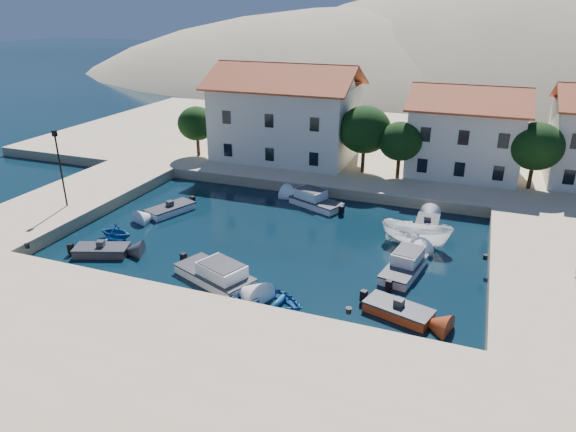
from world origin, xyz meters
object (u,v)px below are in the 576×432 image
object	(u,v)px
building_left	(286,111)
lamppost	(59,161)
building_mid	(466,129)
rowboat_south	(265,304)
cabin_cruiser_east	(404,267)
cabin_cruiser_south	(214,273)
boat_east	(415,245)

from	to	relation	value
building_left	lamppost	world-z (taller)	building_left
building_mid	rowboat_south	distance (m)	29.45
lamppost	cabin_cruiser_east	size ratio (longest dim) A/B	1.27
building_left	cabin_cruiser_south	size ratio (longest dim) A/B	2.47
building_left	building_mid	bearing A→B (deg)	3.18
cabin_cruiser_east	rowboat_south	bearing A→B (deg)	143.79
lamppost	rowboat_south	size ratio (longest dim) A/B	1.27
building_mid	lamppost	size ratio (longest dim) A/B	1.69
lamppost	cabin_cruiser_east	xyz separation A→B (m)	(27.34, 0.10, -4.28)
building_left	cabin_cruiser_south	bearing A→B (deg)	-79.30
building_left	rowboat_south	world-z (taller)	building_left
building_left	boat_east	distance (m)	22.89
building_mid	lamppost	bearing A→B (deg)	-144.55
building_left	lamppost	bearing A→B (deg)	-119.90
lamppost	cabin_cruiser_south	world-z (taller)	lamppost
building_left	boat_east	world-z (taller)	building_left
lamppost	cabin_cruiser_south	xyz separation A→B (m)	(16.23, -5.03, -4.28)
building_left	cabin_cruiser_south	distance (m)	26.05
building_mid	cabin_cruiser_east	distance (m)	21.54
building_mid	cabin_cruiser_south	distance (m)	29.60
cabin_cruiser_east	lamppost	bearing A→B (deg)	100.63
building_left	rowboat_south	size ratio (longest dim) A/B	3.01
cabin_cruiser_south	boat_east	bearing A→B (deg)	62.84
rowboat_south	boat_east	distance (m)	13.28
lamppost	cabin_cruiser_east	distance (m)	27.67
lamppost	boat_east	size ratio (longest dim) A/B	1.23
building_mid	boat_east	bearing A→B (deg)	-97.11
building_left	cabin_cruiser_south	world-z (taller)	building_left
building_left	building_mid	distance (m)	18.04
building_mid	boat_east	xyz separation A→B (m)	(-2.03, -16.30, -5.22)
building_mid	cabin_cruiser_east	size ratio (longest dim) A/B	2.14
building_left	building_mid	world-z (taller)	building_left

